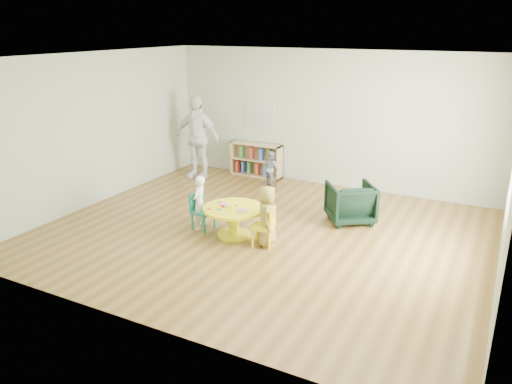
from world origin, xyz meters
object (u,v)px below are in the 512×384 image
activity_table (234,216)px  child_left (199,203)px  child_right (267,216)px  kid_chair_right (266,226)px  armchair (350,203)px  bookshelf (256,160)px  kid_chair_left (201,210)px  toddler (271,168)px  adult_caretaker (197,137)px

activity_table → child_left: bearing=178.3°
child_right → kid_chair_right: bearing=142.7°
activity_table → armchair: size_ratio=1.29×
bookshelf → armchair: 3.22m
child_left → armchair: bearing=113.2°
kid_chair_left → kid_chair_right: size_ratio=1.00×
child_right → toddler: child_right is taller
bookshelf → child_left: size_ratio=1.32×
armchair → child_left: size_ratio=0.83×
activity_table → child_right: size_ratio=1.02×
armchair → child_right: 1.76m
kid_chair_right → bookshelf: bearing=18.3°
bookshelf → child_right: bearing=-59.9°
bookshelf → kid_chair_right: bearing=-60.2°
kid_chair_left → activity_table: bearing=95.0°
child_left → adult_caretaker: (-1.68, 2.47, 0.46)m
activity_table → adult_caretaker: adult_caretaker is taller
armchair → toddler: size_ratio=1.02×
child_right → adult_caretaker: (-2.99, 2.56, 0.43)m
armchair → child_right: bearing=26.2°
bookshelf → child_right: 3.76m
adult_caretaker → child_right: bearing=-42.5°
child_left → adult_caretaker: adult_caretaker is taller
kid_chair_right → bookshelf: 3.78m
adult_caretaker → kid_chair_right: bearing=-42.8°
armchair → child_left: (-2.14, -1.45, 0.11)m
activity_table → toddler: bearing=103.6°
armchair → toddler: (-2.13, 1.24, 0.03)m
kid_chair_right → child_right: child_right is taller
activity_table → child_left: 0.68m
kid_chair_right → child_right: bearing=-27.7°
kid_chair_left → armchair: bearing=132.2°
armchair → kid_chair_left: bearing=-1.1°
child_left → child_right: size_ratio=0.95×
kid_chair_left → bookshelf: bearing=-161.1°
armchair → adult_caretaker: 4.00m
bookshelf → child_right: size_ratio=1.25×
kid_chair_left → bookshelf: (-0.60, 3.15, 0.04)m
bookshelf → adult_caretaker: (-1.10, -0.70, 0.54)m
child_right → armchair: bearing=-49.7°
activity_table → kid_chair_right: (0.63, -0.09, -0.01)m
kid_chair_right → adult_caretaker: bearing=37.6°
kid_chair_left → toddler: 2.68m
toddler → activity_table: bearing=126.8°
toddler → kid_chair_right: bearing=137.7°
kid_chair_right → toddler: toddler is taller
activity_table → kid_chair_left: kid_chair_left is taller
activity_table → child_right: child_right is taller
kid_chair_left → toddler: toddler is taller
kid_chair_right → child_left: child_left is taller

